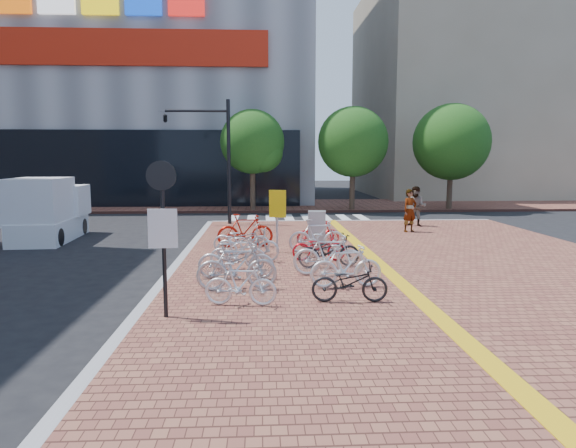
{
  "coord_description": "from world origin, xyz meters",
  "views": [
    {
      "loc": [
        -1.46,
        -13.25,
        3.26
      ],
      "look_at": [
        -0.69,
        1.86,
        1.3
      ],
      "focal_mm": 32.0,
      "sensor_mm": 36.0,
      "label": 1
    }
  ],
  "objects": [
    {
      "name": "far_sidewalk",
      "position": [
        0.0,
        21.0,
        0.07
      ],
      "size": [
        70.0,
        8.0,
        0.15
      ],
      "primitive_type": "cube",
      "color": "brown",
      "rests_on": "ground"
    },
    {
      "name": "department_store",
      "position": [
        -15.99,
        31.95,
        13.98
      ],
      "size": [
        36.0,
        24.27,
        28.0
      ],
      "color": "slate",
      "rests_on": "ground"
    },
    {
      "name": "box_truck",
      "position": [
        -9.89,
        7.33,
        1.17
      ],
      "size": [
        2.1,
        4.4,
        2.49
      ],
      "color": "silver",
      "rests_on": "ground"
    },
    {
      "name": "bike_6",
      "position": [
        -2.05,
        4.57,
        0.74
      ],
      "size": [
        1.98,
        0.68,
        1.17
      ],
      "primitive_type": "imported",
      "rotation": [
        0.0,
        0.0,
        1.64
      ],
      "color": "#A2170B",
      "rests_on": "sidewalk"
    },
    {
      "name": "kerb_west",
      "position": [
        -4.0,
        -5.0,
        0.08
      ],
      "size": [
        0.25,
        34.0,
        0.15
      ],
      "primitive_type": "cube",
      "color": "gray",
      "rests_on": "ground"
    },
    {
      "name": "ground",
      "position": [
        0.0,
        0.0,
        0.0
      ],
      "size": [
        120.0,
        120.0,
        0.0
      ],
      "primitive_type": "plane",
      "color": "black",
      "rests_on": "ground"
    },
    {
      "name": "utility_box",
      "position": [
        0.42,
        4.07,
        0.8
      ],
      "size": [
        0.65,
        0.5,
        1.3
      ],
      "primitive_type": "cube",
      "rotation": [
        0.0,
        0.0,
        -0.12
      ],
      "color": "#A5A5AA",
      "rests_on": "sidewalk"
    },
    {
      "name": "bike_2",
      "position": [
        -2.14,
        -0.23,
        0.67
      ],
      "size": [
        2.02,
        0.83,
        1.03
      ],
      "primitive_type": "imported",
      "rotation": [
        0.0,
        0.0,
        1.49
      ],
      "color": "#BBBBC0",
      "rests_on": "sidewalk"
    },
    {
      "name": "bike_13",
      "position": [
        0.51,
        4.46,
        0.62
      ],
      "size": [
        1.61,
        0.71,
        0.94
      ],
      "primitive_type": "imported",
      "rotation": [
        0.0,
        0.0,
        1.75
      ],
      "color": "red",
      "rests_on": "sidewalk"
    },
    {
      "name": "building_beige",
      "position": [
        18.0,
        32.0,
        9.0
      ],
      "size": [
        20.0,
        18.0,
        18.0
      ],
      "primitive_type": "cube",
      "color": "gray",
      "rests_on": "ground"
    },
    {
      "name": "bike_0",
      "position": [
        -1.92,
        -2.66,
        0.61
      ],
      "size": [
        1.58,
        0.64,
        0.92
      ],
      "primitive_type": "imported",
      "rotation": [
        0.0,
        0.0,
        1.44
      ],
      "color": "white",
      "rests_on": "sidewalk"
    },
    {
      "name": "bike_5",
      "position": [
        -2.12,
        3.18,
        0.64
      ],
      "size": [
        1.93,
        0.91,
        0.98
      ],
      "primitive_type": "imported",
      "rotation": [
        0.0,
        0.0,
        1.43
      ],
      "color": "silver",
      "rests_on": "sidewalk"
    },
    {
      "name": "street_trees",
      "position": [
        5.04,
        17.45,
        4.1
      ],
      "size": [
        16.2,
        4.6,
        6.35
      ],
      "color": "#38281E",
      "rests_on": "far_sidewalk"
    },
    {
      "name": "bike_8",
      "position": [
        0.55,
        -1.27,
        0.68
      ],
      "size": [
        1.79,
        0.64,
        1.06
      ],
      "primitive_type": "imported",
      "rotation": [
        0.0,
        0.0,
        1.65
      ],
      "color": "silver",
      "rests_on": "sidewalk"
    },
    {
      "name": "notice_sign",
      "position": [
        -3.36,
        -3.41,
        2.08
      ],
      "size": [
        0.57,
        0.13,
        3.06
      ],
      "color": "black",
      "rests_on": "sidewalk"
    },
    {
      "name": "bike_4",
      "position": [
        -1.9,
        2.01,
        0.66
      ],
      "size": [
        2.0,
        0.92,
        1.01
      ],
      "primitive_type": "imported",
      "rotation": [
        0.0,
        0.0,
        1.44
      ],
      "color": "silver",
      "rests_on": "sidewalk"
    },
    {
      "name": "yellow_sign",
      "position": [
        -0.97,
        3.43,
        1.58
      ],
      "size": [
        0.55,
        0.21,
        2.06
      ],
      "color": "#B7B7BC",
      "rests_on": "sidewalk"
    },
    {
      "name": "tactile_strip",
      "position": [
        2.0,
        -5.0,
        0.16
      ],
      "size": [
        0.4,
        34.0,
        0.01
      ],
      "primitive_type": "cube",
      "color": "gold",
      "rests_on": "sidewalk"
    },
    {
      "name": "bike_12",
      "position": [
        0.34,
        3.32,
        0.71
      ],
      "size": [
        1.88,
        0.61,
        1.12
      ],
      "primitive_type": "imported",
      "rotation": [
        0.0,
        0.0,
        1.62
      ],
      "color": "silver",
      "rests_on": "sidewalk"
    },
    {
      "name": "crosswalk",
      "position": [
        0.5,
        14.0,
        0.01
      ],
      "size": [
        7.5,
        4.0,
        0.01
      ],
      "color": "silver",
      "rests_on": "ground"
    },
    {
      "name": "bike_1",
      "position": [
        -2.06,
        -1.37,
        0.72
      ],
      "size": [
        1.94,
        0.72,
        1.14
      ],
      "primitive_type": "imported",
      "rotation": [
        0.0,
        0.0,
        1.67
      ],
      "color": "#A2A3A7",
      "rests_on": "sidewalk"
    },
    {
      "name": "pedestrian_a",
      "position": [
        4.76,
        7.9,
        1.05
      ],
      "size": [
        0.77,
        0.65,
        1.8
      ],
      "primitive_type": "imported",
      "rotation": [
        0.0,
        0.0,
        0.4
      ],
      "color": "gray",
      "rests_on": "sidewalk"
    },
    {
      "name": "pedestrian_b",
      "position": [
        5.59,
        9.69,
        1.06
      ],
      "size": [
        1.1,
        1.02,
        1.81
      ],
      "primitive_type": "imported",
      "rotation": [
        0.0,
        0.0,
        -0.48
      ],
      "color": "#454958",
      "rests_on": "sidewalk"
    },
    {
      "name": "bike_7",
      "position": [
        0.43,
        -2.5,
        0.58
      ],
      "size": [
        1.68,
        0.66,
        0.87
      ],
      "primitive_type": "imported",
      "rotation": [
        0.0,
        0.0,
        1.52
      ],
      "color": "black",
      "rests_on": "sidewalk"
    },
    {
      "name": "bike_10",
      "position": [
        0.44,
        1.07,
        0.63
      ],
      "size": [
        1.89,
        0.93,
        0.95
      ],
      "primitive_type": "imported",
      "rotation": [
        0.0,
        0.0,
        1.74
      ],
      "color": "black",
      "rests_on": "sidewalk"
    },
    {
      "name": "kerb_north",
      "position": [
        3.0,
        12.0,
        0.08
      ],
      "size": [
        14.0,
        0.25,
        0.15
      ],
      "primitive_type": "cube",
      "color": "gray",
      "rests_on": "ground"
    },
    {
      "name": "bike_11",
      "position": [
        0.26,
        2.01,
        0.57
      ],
      "size": [
        1.63,
        0.61,
        0.85
      ],
      "primitive_type": "imported",
      "rotation": [
        0.0,
        0.0,
        1.54
      ],
      "color": "red",
      "rests_on": "sidewalk"
    },
    {
      "name": "bike_3",
      "position": [
        -2.14,
        0.91,
        0.62
      ],
      "size": [
        1.6,
        0.57,
        0.94
      ],
      "primitive_type": "imported",
      "rotation": [
        0.0,
        0.0,
        1.49
      ],
      "color": "silver",
      "rests_on": "sidewalk"
    },
    {
      "name": "traffic_light_pole",
      "position": [
        -4.33,
        11.02,
        4.14
      ],
      "size": [
        3.1,
        1.2,
        5.78
      ],
      "color": "black",
      "rests_on": "sidewalk"
    },
    {
      "name": "sidewalk",
      "position": [
        3.0,
        -5.0,
        0.07
      ],
      "size": [
        14.0,
        34.0,
        0.15
      ],
      "primitive_type": "cube",
      "color": "brown",
      "rests_on": "ground"
    },
    {
      "name": "bike_9",
      "position": [
        0.28,
        -0.02,
        0.71
      ],
      "size": [
        1.94,
        0.81,
        1.13
      ],
      "primitive_type": "imported",
      "rotation": [
        0.0,
        0.0,
        1.42
      ],
      "color": "silver",
      "rests_on": "sidewalk"
    }
  ]
}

